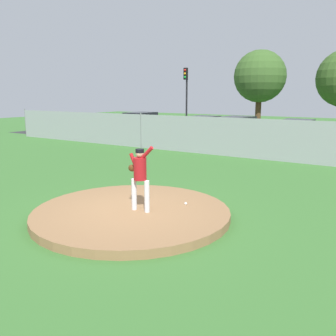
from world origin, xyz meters
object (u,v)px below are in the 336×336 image
Objects in this scene: traffic_light_near at (186,89)px; parked_car_white at (201,129)px; baseball at (186,204)px; parked_car_silver at (141,125)px; parked_car_burgundy at (295,135)px; parked_car_navy at (236,131)px; pitcher_youth at (140,173)px.

parked_car_white is at bearing -47.17° from traffic_light_near.
parked_car_silver is (-12.00, 13.85, 0.60)m from baseball.
parked_car_silver is at bearing 130.90° from baseball.
parked_car_white is (-6.33, 0.59, -0.01)m from parked_car_burgundy.
baseball is 0.02× the size of parked_car_silver.
parked_car_navy is (-4.05, 13.27, 0.59)m from baseball.
parked_car_white is (-2.65, 0.39, -0.03)m from parked_car_navy.
parked_car_white reaches higher than baseball.
baseball is 0.01× the size of traffic_light_near.
parked_car_white is at bearing 112.11° from pitcher_youth.
parked_car_navy is 0.87× the size of traffic_light_near.
pitcher_youth reaches higher than parked_car_burgundy.
traffic_light_near is (-9.24, 18.22, 2.32)m from pitcher_youth.
parked_car_burgundy is at bearing -3.13° from parked_car_navy.
pitcher_youth is 1.58m from baseball.
pitcher_youth is 15.87m from parked_car_white.
parked_car_burgundy reaches higher than parked_car_white.
parked_car_silver is at bearing 175.80° from parked_car_navy.
parked_car_burgundy is at bearing -3.86° from parked_car_silver.
parked_car_burgundy is at bearing -5.31° from parked_car_white.
pitcher_youth is 0.39× the size of parked_car_silver.
baseball is at bearing -63.88° from parked_car_white.
baseball is at bearing -88.40° from parked_car_burgundy.
pitcher_youth is 22.71× the size of baseball.
parked_car_silver is 11.66m from parked_car_burgundy.
parked_car_silver reaches higher than parked_car_burgundy.
baseball is at bearing 55.18° from pitcher_youth.
pitcher_youth reaches higher than baseball.
parked_car_burgundy is at bearing 91.60° from baseball.
parked_car_navy is at bearing 103.09° from pitcher_youth.
parked_car_navy is at bearing -33.49° from traffic_light_near.
parked_car_silver is 7.97m from parked_car_navy.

